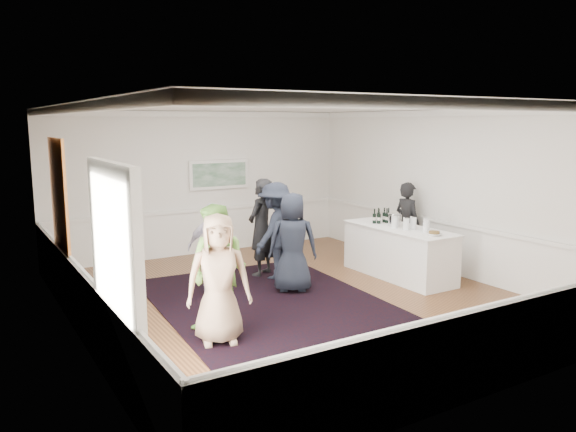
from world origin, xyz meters
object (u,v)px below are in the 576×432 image
nut_bowl (434,234)px  guest_dark_a (276,231)px  guest_navy (293,243)px  guest_lilac (213,249)px  serving_table (399,252)px  guest_tan (219,279)px  ice_bucket (394,220)px  guest_green (218,271)px  bartender (407,224)px  guest_dark_b (261,227)px

nut_bowl → guest_dark_a: bearing=134.9°
guest_navy → nut_bowl: (2.21, -1.17, 0.13)m
guest_lilac → guest_navy: guest_navy is taller
serving_table → guest_tan: guest_tan is taller
guest_lilac → ice_bucket: (3.48, -0.69, 0.29)m
ice_bucket → nut_bowl: 1.08m
guest_tan → guest_navy: guest_tan is taller
guest_dark_a → nut_bowl: guest_dark_a is taller
guest_green → guest_lilac: 1.95m
bartender → guest_dark_a: (-2.86, 0.51, 0.05)m
nut_bowl → ice_bucket: bearing=88.6°
serving_table → guest_green: 4.34m
guest_dark_b → guest_tan: bearing=19.5°
serving_table → guest_dark_b: guest_dark_b is taller
guest_dark_a → guest_tan: bearing=16.3°
guest_dark_b → nut_bowl: (2.18, -2.39, 0.06)m
bartender → guest_green: guest_green is taller
guest_tan → guest_navy: bearing=53.6°
bartender → guest_lilac: (-4.26, 0.23, -0.07)m
guest_green → guest_tan: bearing=-56.6°
guest_green → bartender: bearing=74.6°
bartender → guest_lilac: bartender is taller
bartender → guest_tan: (-5.10, -1.86, 0.02)m
guest_green → guest_dark_a: 2.98m
bartender → nut_bowl: bearing=150.1°
guest_green → nut_bowl: (4.17, 0.04, 0.09)m
guest_dark_a → guest_navy: bearing=49.1°
guest_tan → guest_dark_a: (2.24, 2.36, 0.04)m
bartender → guest_tan: bearing=107.8°
bartender → guest_dark_b: 3.11m
ice_bucket → nut_bowl: (-0.03, -1.08, -0.08)m
guest_dark_b → nut_bowl: 3.24m
bartender → guest_tan: size_ratio=0.98×
bartender → ice_bucket: bartender is taller
guest_green → ice_bucket: 4.34m
serving_table → bartender: size_ratio=1.38×
guest_navy → serving_table: bearing=-156.7°
serving_table → ice_bucket: bearing=93.6°
guest_lilac → guest_tan: bearing=112.0°
serving_table → guest_dark_a: bearing=151.6°
serving_table → guest_lilac: guest_lilac is taller
nut_bowl → serving_table: bearing=87.8°
guest_dark_a → nut_bowl: size_ratio=7.40×
guest_dark_a → guest_lilac: bearing=-18.8°
bartender → serving_table: bearing=126.3°
guest_dark_b → guest_navy: size_ratio=1.08×
guest_navy → ice_bucket: bearing=-152.9°
serving_table → guest_green: size_ratio=1.30×
guest_green → guest_lilac: guest_green is taller
guest_dark_b → ice_bucket: size_ratio=7.29×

